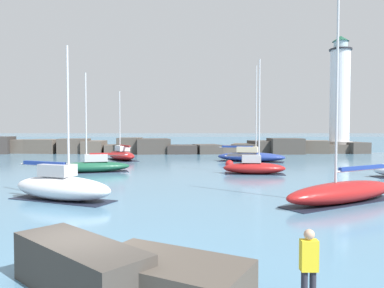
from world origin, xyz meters
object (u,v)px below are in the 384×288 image
Objects in this scene: sailboat_moored_2 at (252,156)px; sailboat_moored_4 at (345,191)px; person_on_rocks at (311,265)px; sailboat_moored_8 at (256,167)px; lighthouse at (342,101)px; sailboat_moored_5 at (63,186)px; sailboat_moored_1 at (95,166)px; mooring_buoy_orange_near at (231,164)px; sailboat_moored_0 at (123,155)px.

sailboat_moored_4 is (1.02, -24.12, -0.06)m from sailboat_moored_2.
sailboat_moored_8 is at bearing 83.34° from person_on_rocks.
lighthouse is 1.67× the size of sailboat_moored_2.
sailboat_moored_5 is 4.76× the size of person_on_rocks.
sailboat_moored_1 is 8.86× the size of mooring_buoy_orange_near.
sailboat_moored_2 reaches higher than sailboat_moored_1.
sailboat_moored_0 is 8.59× the size of mooring_buoy_orange_near.
sailboat_moored_0 reaches higher than person_on_rocks.
sailboat_moored_0 is at bearing 89.46° from sailboat_moored_1.
sailboat_moored_4 is (16.53, -13.49, 0.00)m from sailboat_moored_1.
sailboat_moored_4 reaches higher than sailboat_moored_5.
sailboat_moored_2 is at bearing -7.76° from sailboat_moored_0.
sailboat_moored_1 is 27.32m from person_on_rocks.
mooring_buoy_orange_near is at bearing 103.86° from sailboat_moored_4.
person_on_rocks is (-2.77, -23.71, 0.35)m from sailboat_moored_8.
sailboat_moored_5 is (1.71, -12.75, 0.15)m from sailboat_moored_1.
sailboat_moored_1 is 18.81m from sailboat_moored_2.
sailboat_moored_5 is at bearing -136.68° from sailboat_moored_8.
sailboat_moored_1 is at bearing 114.16° from person_on_rocks.
lighthouse is at bearing 67.92° from person_on_rocks.
lighthouse reaches higher than sailboat_moored_5.
sailboat_moored_8 is (-18.29, -28.19, -7.67)m from lighthouse.
sailboat_moored_4 is (-15.70, -40.47, -7.69)m from lighthouse.
sailboat_moored_2 reaches higher than sailboat_moored_8.
sailboat_moored_0 is at bearing 142.89° from mooring_buoy_orange_near.
sailboat_moored_1 is 0.90× the size of sailboat_moored_8.
sailboat_moored_0 is at bearing -156.07° from lighthouse.
sailboat_moored_1 is 0.78× the size of sailboat_moored_2.
sailboat_moored_1 is at bearing -145.57° from sailboat_moored_2.
sailboat_moored_8 is 23.87m from person_on_rocks.
sailboat_moored_1 is 21.34m from sailboat_moored_4.
sailboat_moored_1 is 12.83m from mooring_buoy_orange_near.
sailboat_moored_4 reaches higher than sailboat_moored_0.
sailboat_moored_4 reaches higher than sailboat_moored_8.
person_on_rocks is (-1.17, -28.40, 0.57)m from mooring_buoy_orange_near.
sailboat_moored_5 is at bearing -127.53° from lighthouse.
sailboat_moored_0 is 1.03× the size of sailboat_moored_5.
sailboat_moored_8 is at bearing 43.32° from sailboat_moored_5.
person_on_rocks is at bearing -96.66° from sailboat_moored_8.
person_on_rocks is at bearing -112.08° from lighthouse.
sailboat_moored_2 is 27.15m from sailboat_moored_5.
lighthouse is 24.60m from sailboat_moored_2.
sailboat_moored_4 is at bearing -39.21° from sailboat_moored_1.
mooring_buoy_orange_near is at bearing 15.74° from sailboat_moored_1.
sailboat_moored_5 is 16.81m from sailboat_moored_8.
lighthouse is 2.26× the size of sailboat_moored_5.
sailboat_moored_1 is 12.86m from sailboat_moored_5.
lighthouse is 18.90× the size of mooring_buoy_orange_near.
sailboat_moored_5 is at bearing 127.87° from person_on_rocks.
sailboat_moored_5 is at bearing -120.55° from sailboat_moored_2.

